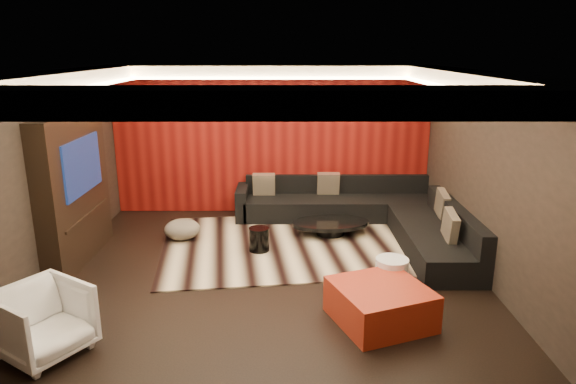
{
  "coord_description": "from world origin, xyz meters",
  "views": [
    {
      "loc": [
        0.28,
        -6.68,
        3.08
      ],
      "look_at": [
        0.3,
        0.6,
        1.05
      ],
      "focal_mm": 32.0,
      "sensor_mm": 36.0,
      "label": 1
    }
  ],
  "objects_px": {
    "coffee_table": "(330,228)",
    "sectional_sofa": "(369,216)",
    "drum_stool": "(259,239)",
    "white_side_table": "(391,278)",
    "armchair": "(43,321)",
    "orange_ottoman": "(380,304)"
  },
  "relations": [
    {
      "from": "coffee_table",
      "to": "sectional_sofa",
      "type": "relative_size",
      "value": 0.36
    },
    {
      "from": "drum_stool",
      "to": "sectional_sofa",
      "type": "height_order",
      "value": "sectional_sofa"
    },
    {
      "from": "white_side_table",
      "to": "armchair",
      "type": "distance_m",
      "value": 4.06
    },
    {
      "from": "armchair",
      "to": "sectional_sofa",
      "type": "relative_size",
      "value": 0.23
    },
    {
      "from": "sectional_sofa",
      "to": "coffee_table",
      "type": "bearing_deg",
      "value": -160.54
    },
    {
      "from": "coffee_table",
      "to": "orange_ottoman",
      "type": "height_order",
      "value": "orange_ottoman"
    },
    {
      "from": "sectional_sofa",
      "to": "drum_stool",
      "type": "bearing_deg",
      "value": -152.0
    },
    {
      "from": "coffee_table",
      "to": "sectional_sofa",
      "type": "bearing_deg",
      "value": 19.46
    },
    {
      "from": "drum_stool",
      "to": "sectional_sofa",
      "type": "xyz_separation_m",
      "value": [
        1.89,
        1.0,
        0.06
      ]
    },
    {
      "from": "coffee_table",
      "to": "drum_stool",
      "type": "distance_m",
      "value": 1.41
    },
    {
      "from": "armchair",
      "to": "orange_ottoman",
      "type": "bearing_deg",
      "value": -46.71
    },
    {
      "from": "sectional_sofa",
      "to": "white_side_table",
      "type": "bearing_deg",
      "value": -92.61
    },
    {
      "from": "white_side_table",
      "to": "orange_ottoman",
      "type": "bearing_deg",
      "value": -111.84
    },
    {
      "from": "white_side_table",
      "to": "armchair",
      "type": "xyz_separation_m",
      "value": [
        -3.86,
        -1.28,
        0.11
      ]
    },
    {
      "from": "coffee_table",
      "to": "armchair",
      "type": "xyz_separation_m",
      "value": [
        -3.27,
        -3.55,
        0.24
      ]
    },
    {
      "from": "coffee_table",
      "to": "armchair",
      "type": "distance_m",
      "value": 4.83
    },
    {
      "from": "white_side_table",
      "to": "orange_ottoman",
      "type": "xyz_separation_m",
      "value": [
        -0.25,
        -0.63,
        -0.04
      ]
    },
    {
      "from": "coffee_table",
      "to": "orange_ottoman",
      "type": "relative_size",
      "value": 1.32
    },
    {
      "from": "white_side_table",
      "to": "coffee_table",
      "type": "bearing_deg",
      "value": 104.5
    },
    {
      "from": "coffee_table",
      "to": "white_side_table",
      "type": "bearing_deg",
      "value": -75.5
    },
    {
      "from": "drum_stool",
      "to": "armchair",
      "type": "relative_size",
      "value": 0.46
    },
    {
      "from": "coffee_table",
      "to": "drum_stool",
      "type": "height_order",
      "value": "drum_stool"
    }
  ]
}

